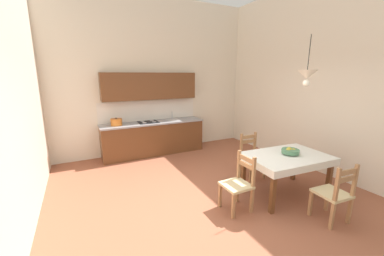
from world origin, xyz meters
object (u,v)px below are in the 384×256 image
object	(u,v)px
kitchen_cabinetry	(153,123)
dining_chair_tv_side	(238,184)
dining_chair_kitchen_side	(252,156)
dining_table	(286,162)
pendant_lamp	(307,75)
fruit_bowl	(290,151)
dining_chair_camera_side	(334,194)

from	to	relation	value
kitchen_cabinetry	dining_chair_tv_side	world-z (taller)	kitchen_cabinetry
kitchen_cabinetry	dining_chair_kitchen_side	world-z (taller)	kitchen_cabinetry
dining_table	pendant_lamp	xyz separation A→B (m)	(0.14, -0.11, 1.51)
kitchen_cabinetry	dining_chair_kitchen_side	bearing A→B (deg)	-59.17
dining_table	dining_chair_kitchen_side	size ratio (longest dim) A/B	1.62
dining_chair_kitchen_side	fruit_bowl	size ratio (longest dim) A/B	3.10
dining_chair_tv_side	pendant_lamp	bearing A→B (deg)	-5.13
dining_chair_kitchen_side	pendant_lamp	world-z (taller)	pendant_lamp
kitchen_cabinetry	dining_table	distance (m)	3.58
dining_chair_tv_side	pendant_lamp	size ratio (longest dim) A/B	1.16
fruit_bowl	dining_chair_kitchen_side	bearing A→B (deg)	96.69
dining_chair_tv_side	fruit_bowl	xyz separation A→B (m)	(1.14, 0.01, 0.37)
dining_chair_camera_side	fruit_bowl	world-z (taller)	dining_chair_camera_side
kitchen_cabinetry	pendant_lamp	bearing A→B (deg)	-64.86
pendant_lamp	dining_chair_kitchen_side	bearing A→B (deg)	99.20
dining_table	dining_chair_tv_side	world-z (taller)	dining_chair_tv_side
pendant_lamp	dining_chair_camera_side	bearing A→B (deg)	-100.48
dining_chair_camera_side	dining_chair_tv_side	world-z (taller)	same
dining_table	pendant_lamp	distance (m)	1.52
dining_chair_camera_side	dining_chair_kitchen_side	xyz separation A→B (m)	(-0.02, 1.77, 0.00)
fruit_bowl	pendant_lamp	distance (m)	1.33
dining_chair_tv_side	fruit_bowl	world-z (taller)	dining_chair_tv_side
dining_chair_camera_side	pendant_lamp	distance (m)	1.87
fruit_bowl	kitchen_cabinetry	bearing A→B (deg)	115.11
dining_chair_camera_side	fruit_bowl	bearing A→B (deg)	84.54
dining_chair_camera_side	dining_chair_kitchen_side	world-z (taller)	same
dining_chair_camera_side	fruit_bowl	size ratio (longest dim) A/B	3.10
dining_chair_camera_side	pendant_lamp	xyz separation A→B (m)	(0.14, 0.78, 1.70)
fruit_bowl	dining_chair_tv_side	bearing A→B (deg)	-179.43
fruit_bowl	pendant_lamp	world-z (taller)	pendant_lamp
dining_table	dining_chair_tv_side	bearing A→B (deg)	-179.72
dining_table	dining_chair_tv_side	xyz separation A→B (m)	(-1.07, -0.01, -0.19)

